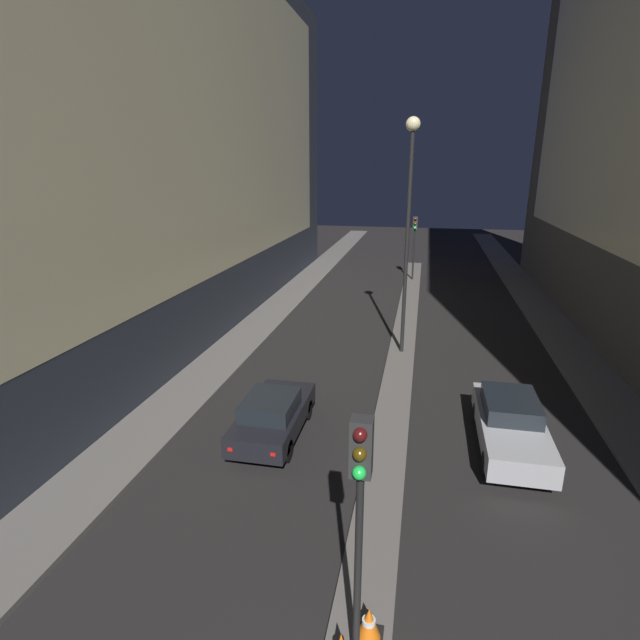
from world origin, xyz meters
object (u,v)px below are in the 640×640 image
(traffic_light_near, at_px, (360,492))
(street_lamp, at_px, (409,196))
(traffic_light_mid, at_px, (415,234))
(car_left_lane, at_px, (273,415))
(car_right_lane, at_px, (510,424))
(traffic_cone_far, at_px, (369,623))

(traffic_light_near, xyz_separation_m, street_lamp, (0.00, 14.71, 3.39))
(traffic_light_mid, bearing_deg, car_left_lane, -98.65)
(traffic_light_near, relative_size, car_right_lane, 0.94)
(street_lamp, distance_m, car_right_lane, 9.91)
(traffic_light_mid, bearing_deg, traffic_light_near, -90.00)
(street_lamp, bearing_deg, car_right_lane, -63.86)
(street_lamp, bearing_deg, traffic_light_mid, 90.00)
(traffic_cone_far, distance_m, car_left_lane, 7.28)
(street_lamp, height_order, traffic_cone_far, street_lamp)
(car_right_lane, bearing_deg, traffic_cone_far, -114.82)
(street_lamp, height_order, car_right_lane, street_lamp)
(traffic_light_near, xyz_separation_m, car_left_lane, (-3.47, 6.80, -2.66))
(traffic_cone_far, bearing_deg, car_right_lane, 65.18)
(traffic_cone_far, bearing_deg, traffic_light_mid, 90.31)
(car_left_lane, height_order, car_right_lane, car_right_lane)
(traffic_light_near, relative_size, car_left_lane, 1.09)
(traffic_light_mid, bearing_deg, traffic_cone_far, -89.69)
(car_left_lane, bearing_deg, street_lamp, 66.34)
(car_right_lane, bearing_deg, street_lamp, 116.14)
(traffic_light_mid, height_order, traffic_cone_far, traffic_light_mid)
(traffic_light_mid, distance_m, car_left_lane, 23.21)
(car_right_lane, bearing_deg, traffic_light_mid, 98.98)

